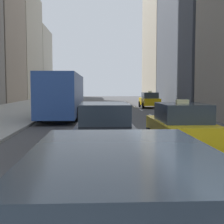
% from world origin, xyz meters
% --- Properties ---
extents(sidewalk_left, '(8.00, 66.00, 0.15)m').
position_xyz_m(sidewalk_left, '(-7.00, 27.00, 0.07)').
color(sidewalk_left, '#9E9E99').
rests_on(sidewalk_left, ground).
extents(lane_markings, '(5.72, 56.00, 0.01)m').
position_xyz_m(lane_markings, '(2.60, 23.00, 0.01)').
color(lane_markings, white).
rests_on(lane_markings, ground).
extents(taxi_lead, '(2.02, 4.40, 1.87)m').
position_xyz_m(taxi_lead, '(6.80, 35.11, 0.88)').
color(taxi_lead, yellow).
rests_on(taxi_lead, ground).
extents(taxi_second, '(2.02, 4.40, 1.87)m').
position_xyz_m(taxi_second, '(4.00, 11.70, 0.88)').
color(taxi_second, yellow).
rests_on(taxi_second, ground).
extents(sedan_silver_behind, '(2.02, 4.77, 1.78)m').
position_xyz_m(sedan_silver_behind, '(1.20, 11.14, 0.90)').
color(sedan_silver_behind, black).
rests_on(sedan_silver_behind, ground).
extents(city_bus, '(2.80, 11.61, 3.25)m').
position_xyz_m(city_bus, '(-1.61, 24.52, 1.79)').
color(city_bus, '#2D519E').
rests_on(city_bus, ground).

